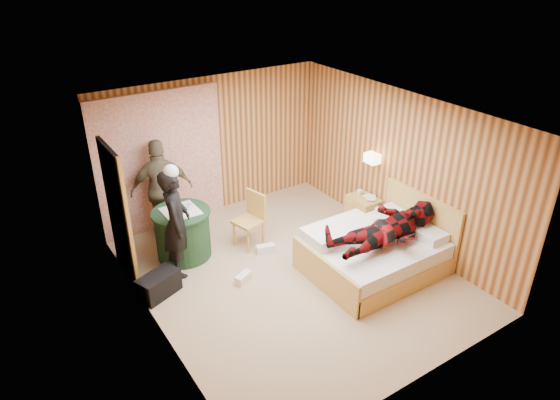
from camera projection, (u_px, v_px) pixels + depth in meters
floor at (291, 273)px, 7.57m from camera, size 4.20×5.00×0.01m
ceiling at (293, 114)px, 6.42m from camera, size 4.20×5.00×0.01m
wall_back at (212, 146)px, 8.86m from camera, size 4.20×0.02×2.50m
wall_left at (147, 244)px, 5.98m from camera, size 0.02×5.00×2.50m
wall_right at (399, 168)px, 8.02m from camera, size 0.02×5.00×2.50m
curtain at (161, 162)px, 8.34m from camera, size 2.20×0.08×2.40m
doorway at (118, 213)px, 7.14m from camera, size 0.06×0.90×2.05m
wall_lamp at (372, 158)px, 8.24m from camera, size 0.26×0.24×0.16m
bed at (374, 252)px, 7.55m from camera, size 1.96×1.51×1.04m
nightstand at (363, 211)px, 8.74m from camera, size 0.42×0.57×0.55m
round_table at (183, 233)px, 7.84m from camera, size 0.91×0.91×0.81m
chair_far at (166, 207)px, 8.32m from camera, size 0.50×0.50×0.93m
chair_near at (252, 215)px, 8.09m from camera, size 0.50×0.50×0.92m
duffel_bag at (159, 285)px, 7.04m from camera, size 0.67×0.51×0.34m
sneaker_left at (266, 249)px, 8.06m from camera, size 0.32×0.20×0.13m
sneaker_right at (243, 278)px, 7.37m from camera, size 0.31×0.23×0.13m
woman_standing at (176, 223)px, 7.24m from camera, size 0.62×0.73×1.68m
man_at_table at (162, 189)px, 8.19m from camera, size 1.08×0.65×1.72m
man_on_bed at (390, 221)px, 7.10m from camera, size 0.86×0.67×1.77m
book_lower at (366, 198)px, 8.58m from camera, size 0.17×0.22×0.02m
book_upper at (366, 197)px, 8.57m from camera, size 0.27×0.28×0.02m
cup_nightstand at (359, 192)px, 8.69m from camera, size 0.10×0.10×0.09m
cup_table at (188, 208)px, 7.64m from camera, size 0.13×0.13×0.10m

